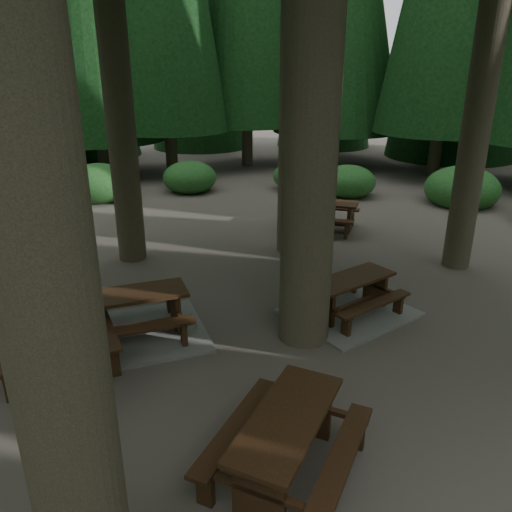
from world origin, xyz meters
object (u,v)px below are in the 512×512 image
object	(u,v)px
picnic_table_a	(350,302)
picnic_table_b	(56,326)
picnic_table_d	(323,211)
picnic_table_e	(287,436)
picnic_table_c	(132,322)

from	to	relation	value
picnic_table_a	picnic_table_b	xyz separation A→B (m)	(-5.06, 0.16, 0.34)
picnic_table_d	picnic_table_e	size ratio (longest dim) A/B	1.01
picnic_table_b	picnic_table_e	world-z (taller)	picnic_table_b
picnic_table_e	picnic_table_b	bearing A→B (deg)	80.14
picnic_table_b	picnic_table_a	bearing A→B (deg)	-97.37
picnic_table_d	picnic_table_e	xyz separation A→B (m)	(-4.49, -8.01, -0.01)
picnic_table_a	picnic_table_b	size ratio (longest dim) A/B	1.20
picnic_table_c	picnic_table_e	world-z (taller)	picnic_table_c
picnic_table_e	picnic_table_c	bearing A→B (deg)	63.29
picnic_table_d	picnic_table_c	bearing A→B (deg)	-105.90
picnic_table_c	picnic_table_d	world-z (taller)	picnic_table_c
picnic_table_b	picnic_table_d	world-z (taller)	picnic_table_b
picnic_table_b	picnic_table_d	bearing A→B (deg)	-61.70
picnic_table_b	picnic_table_c	distance (m)	1.24
picnic_table_d	picnic_table_e	bearing A→B (deg)	-81.90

